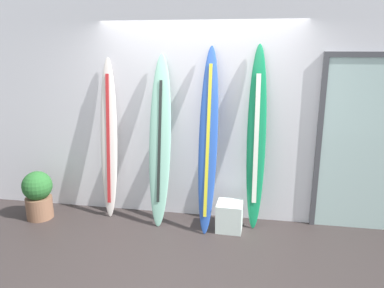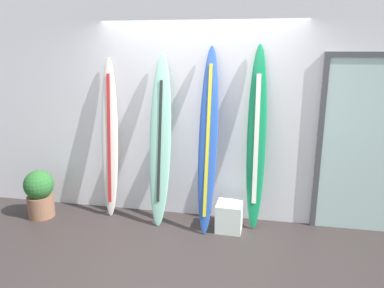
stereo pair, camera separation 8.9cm
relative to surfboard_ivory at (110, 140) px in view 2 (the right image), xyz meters
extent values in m
cube|color=#322A29|center=(1.15, -1.04, -1.03)|extent=(8.00, 8.00, 0.04)
cube|color=silver|center=(1.15, 0.26, 0.39)|extent=(7.20, 0.20, 2.80)
ellipsoid|color=silver|center=(0.00, 0.00, 0.02)|extent=(0.23, 0.29, 2.07)
cube|color=red|center=(0.00, -0.03, 0.02)|extent=(0.05, 0.20, 1.66)
cone|color=black|center=(0.00, -0.06, -0.83)|extent=(0.07, 0.08, 0.11)
ellipsoid|color=#8BCAB1|center=(0.70, -0.08, 0.04)|extent=(0.27, 0.43, 2.11)
cube|color=#212724|center=(0.70, -0.11, 0.05)|extent=(0.04, 0.28, 1.48)
cone|color=black|center=(0.70, -0.21, -0.83)|extent=(0.07, 0.09, 0.11)
ellipsoid|color=#2851AF|center=(1.31, -0.13, 0.09)|extent=(0.23, 0.53, 2.21)
cube|color=yellow|center=(1.31, -0.16, 0.10)|extent=(0.04, 0.39, 1.78)
ellipsoid|color=#14814E|center=(1.87, 0.00, 0.10)|extent=(0.24, 0.31, 2.23)
cube|color=white|center=(1.87, -0.03, 0.10)|extent=(0.06, 0.18, 1.54)
cone|color=black|center=(1.87, -0.05, -0.82)|extent=(0.07, 0.08, 0.11)
cube|color=white|center=(1.59, -0.18, -0.84)|extent=(0.32, 0.32, 0.35)
cube|color=silver|center=(3.10, 0.14, 0.02)|extent=(0.91, 0.02, 2.08)
cube|color=#47474C|center=(2.61, 0.14, 0.02)|extent=(0.06, 0.06, 2.08)
cube|color=#47474C|center=(3.10, 0.14, 1.09)|extent=(1.03, 0.06, 0.06)
cylinder|color=brown|center=(-0.90, -0.29, -0.87)|extent=(0.34, 0.34, 0.29)
sphere|color=#28632B|center=(-0.90, -0.29, -0.57)|extent=(0.38, 0.38, 0.38)
camera|label=1|loc=(1.85, -4.35, 1.18)|focal=34.55mm
camera|label=2|loc=(1.94, -4.34, 1.18)|focal=34.55mm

